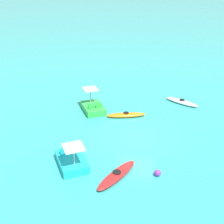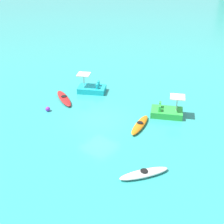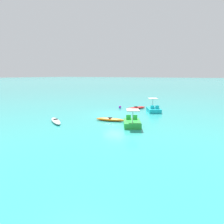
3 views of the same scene
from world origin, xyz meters
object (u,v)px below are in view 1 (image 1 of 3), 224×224
(buoy_purple, at_px, (158,173))
(kayak_white, at_px, (182,102))
(pedal_boat_green, at_px, (93,107))
(kayak_orange, at_px, (126,115))
(pedal_boat_cyan, at_px, (72,161))
(kayak_red, at_px, (117,175))

(buoy_purple, bearing_deg, kayak_white, -9.41)
(kayak_white, distance_m, buoy_purple, 10.51)
(pedal_boat_green, distance_m, buoy_purple, 9.39)
(kayak_orange, xyz_separation_m, pedal_boat_cyan, (-6.90, 2.33, 0.17))
(pedal_boat_green, bearing_deg, kayak_red, -158.90)
(kayak_orange, height_order, pedal_boat_green, pedal_boat_green)
(kayak_orange, distance_m, kayak_white, 5.46)
(kayak_red, bearing_deg, kayak_white, -19.86)
(kayak_orange, bearing_deg, kayak_red, -176.81)
(pedal_boat_cyan, relative_size, buoy_purple, 7.54)
(kayak_white, xyz_separation_m, pedal_boat_cyan, (-10.20, 6.68, 0.17))
(kayak_orange, height_order, kayak_white, same)
(kayak_red, relative_size, buoy_purple, 8.75)
(kayak_orange, bearing_deg, pedal_boat_cyan, 161.32)
(pedal_boat_green, relative_size, buoy_purple, 7.53)
(kayak_orange, xyz_separation_m, pedal_boat_green, (0.63, 2.74, 0.17))
(pedal_boat_green, bearing_deg, kayak_orange, -102.87)
(kayak_red, bearing_deg, pedal_boat_green, 21.10)
(kayak_white, bearing_deg, kayak_red, 160.14)
(kayak_red, height_order, pedal_boat_green, pedal_boat_green)
(kayak_white, relative_size, pedal_boat_cyan, 1.02)
(kayak_white, relative_size, pedal_boat_green, 1.02)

